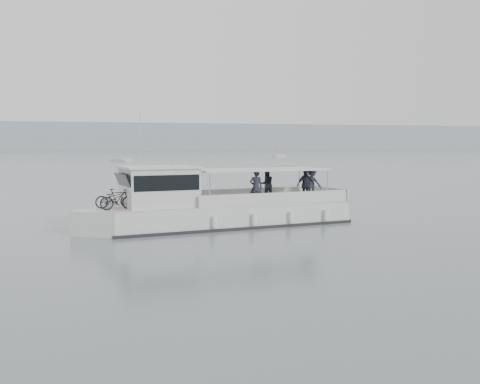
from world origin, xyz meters
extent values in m
plane|color=slate|center=(0.00, 0.00, 0.00)|extent=(1400.00, 1400.00, 0.00)
cube|color=#939EA8|center=(0.00, 560.00, 14.00)|extent=(1400.00, 90.00, 28.00)
cube|color=silver|center=(-0.31, 1.29, 0.43)|extent=(11.94, 5.17, 1.25)
cube|color=silver|center=(-5.99, 0.23, 0.43)|extent=(3.08, 3.08, 1.25)
cube|color=beige|center=(-0.31, 1.29, 1.06)|extent=(11.94, 5.17, 0.06)
cube|color=black|center=(-0.31, 1.29, 0.05)|extent=(12.15, 5.32, 0.17)
cube|color=silver|center=(1.13, 3.07, 1.35)|extent=(7.60, 1.52, 0.58)
cube|color=silver|center=(1.67, 0.15, 1.35)|extent=(7.60, 1.52, 0.58)
cube|color=silver|center=(5.33, 2.35, 1.35)|extent=(0.66, 3.05, 0.58)
cube|color=silver|center=(-3.72, 0.65, 1.93)|extent=(3.51, 3.13, 1.74)
cube|color=black|center=(-5.19, 0.38, 2.07)|extent=(0.98, 2.47, 1.12)
cube|color=black|center=(-3.72, 0.65, 2.22)|extent=(3.33, 3.13, 0.68)
cube|color=silver|center=(-3.72, 0.65, 2.84)|extent=(3.74, 3.35, 0.10)
cube|color=silver|center=(1.21, 1.58, 2.65)|extent=(6.98, 4.05, 0.08)
cylinder|color=silver|center=(-1.57, -0.32, 1.86)|extent=(0.07, 0.07, 1.59)
cylinder|color=silver|center=(-2.07, 2.34, 1.86)|extent=(0.07, 0.07, 1.59)
cylinder|color=silver|center=(4.49, 0.82, 1.86)|extent=(0.07, 0.07, 1.59)
cylinder|color=silver|center=(3.99, 3.47, 1.86)|extent=(0.07, 0.07, 1.59)
cylinder|color=silver|center=(-4.45, 1.40, 4.10)|extent=(0.03, 0.03, 2.51)
cylinder|color=silver|center=(-3.22, 0.06, 3.91)|extent=(0.03, 0.03, 2.12)
cylinder|color=white|center=(-1.42, -0.64, 0.48)|extent=(0.27, 0.27, 0.48)
cylinder|color=white|center=(0.48, -0.29, 0.48)|extent=(0.27, 0.27, 0.48)
cylinder|color=white|center=(2.38, 0.07, 0.48)|extent=(0.27, 0.27, 0.48)
cylinder|color=white|center=(4.27, 0.43, 0.48)|extent=(0.27, 0.27, 0.48)
imported|color=black|center=(-5.69, 0.68, 1.50)|extent=(1.73, 0.87, 0.87)
imported|color=black|center=(-5.54, -0.08, 1.52)|extent=(1.58, 0.70, 0.92)
imported|color=#252731|center=(0.80, 0.62, 1.87)|extent=(0.65, 0.49, 1.62)
imported|color=#252731|center=(1.84, 2.38, 1.87)|extent=(0.82, 0.66, 1.62)
imported|color=#252731|center=(3.59, 1.44, 1.87)|extent=(1.00, 0.52, 1.62)
imported|color=#252731|center=(4.36, 2.56, 1.87)|extent=(1.08, 0.66, 1.62)
cube|color=silver|center=(56.67, 168.07, 0.30)|extent=(6.17, 4.90, 0.75)
cube|color=silver|center=(56.67, 168.07, 0.62)|extent=(2.71, 2.58, 0.45)
cylinder|color=silver|center=(56.67, 168.07, 3.94)|extent=(0.08, 0.08, 6.68)
cube|color=silver|center=(210.29, 277.10, 0.30)|extent=(6.69, 7.35, 0.75)
cube|color=silver|center=(210.29, 277.10, 0.62)|extent=(3.32, 3.38, 0.45)
cylinder|color=silver|center=(210.29, 277.10, 4.75)|extent=(0.08, 0.08, 8.31)
cube|color=silver|center=(-2.61, 118.30, 0.30)|extent=(4.82, 5.50, 0.75)
cube|color=silver|center=(-2.61, 118.30, 0.62)|extent=(2.43, 2.50, 0.45)
cylinder|color=silver|center=(-2.61, 118.30, 3.67)|extent=(0.08, 0.08, 6.13)
cube|color=silver|center=(96.83, 363.89, 0.30)|extent=(2.14, 5.13, 0.75)
cube|color=silver|center=(96.83, 363.89, 0.62)|extent=(1.58, 1.89, 0.45)
camera|label=1|loc=(-5.93, -23.42, 3.74)|focal=40.00mm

